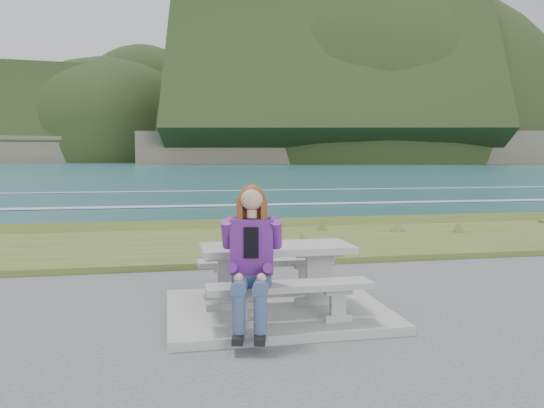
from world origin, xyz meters
The scene contains 9 objects.
concrete_slab centered at (0.00, 0.00, 0.05)m, with size 2.60×2.10×0.10m, color #969792.
picnic_table centered at (0.00, 0.00, 0.68)m, with size 1.80×0.75×0.75m.
bench_landward centered at (0.00, -0.70, 0.45)m, with size 1.80×0.35×0.45m.
bench_seaward centered at (0.00, 0.70, 0.45)m, with size 1.80×0.35×0.45m.
grass_verge centered at (0.00, 5.00, 0.00)m, with size 160.00×4.50×0.22m, color #2F4C1C.
shore_drop centered at (0.00, 7.90, 0.00)m, with size 160.00×0.80×2.20m, color brown.
ocean centered at (0.00, 25.09, -1.74)m, with size 1600.00×1600.00×0.09m.
headland_range centered at (190.23, 398.20, 9.95)m, with size 729.83×363.95×219.97m.
seated_woman centered at (-0.44, -0.84, 0.66)m, with size 0.58×0.84×1.51m.
Camera 1 is at (-1.27, -6.14, 1.89)m, focal length 35.00 mm.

